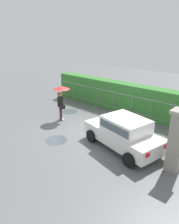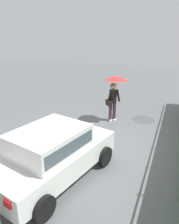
{
  "view_description": "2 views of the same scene",
  "coord_description": "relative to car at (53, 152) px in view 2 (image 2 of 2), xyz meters",
  "views": [
    {
      "loc": [
        6.96,
        -7.65,
        4.91
      ],
      "look_at": [
        0.04,
        0.01,
        1.03
      ],
      "focal_mm": 33.76,
      "sensor_mm": 36.0,
      "label": 1
    },
    {
      "loc": [
        6.78,
        2.47,
        3.79
      ],
      "look_at": [
        -0.01,
        -0.31,
        1.11
      ],
      "focal_mm": 35.1,
      "sensor_mm": 36.0,
      "label": 2
    }
  ],
  "objects": [
    {
      "name": "car",
      "position": [
        0.0,
        0.0,
        0.0
      ],
      "size": [
        3.97,
        2.48,
        1.48
      ],
      "rotation": [
        0.0,
        0.0,
        2.93
      ],
      "color": "white",
      "rests_on": "ground"
    },
    {
      "name": "puddle_near",
      "position": [
        -2.82,
        -1.58,
        -0.8
      ],
      "size": [
        1.09,
        1.09,
        0.0
      ],
      "primitive_type": "cylinder",
      "color": "#4C545B",
      "rests_on": "ground"
    },
    {
      "name": "puddle_far",
      "position": [
        -5.26,
        1.58,
        -0.8
      ],
      "size": [
        1.04,
        1.04,
        0.0
      ],
      "primitive_type": "cylinder",
      "color": "#4C545B",
      "rests_on": "ground"
    },
    {
      "name": "ground_plane",
      "position": [
        -2.44,
        0.37,
        -0.8
      ],
      "size": [
        40.0,
        40.0,
        0.0
      ],
      "primitive_type": "plane",
      "color": "slate"
    },
    {
      "name": "pedestrian",
      "position": [
        -4.61,
        0.35,
        0.68
      ],
      "size": [
        0.97,
        0.97,
        2.05
      ],
      "rotation": [
        0.0,
        0.0,
        0.8
      ],
      "color": "#47283D",
      "rests_on": "ground"
    }
  ]
}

